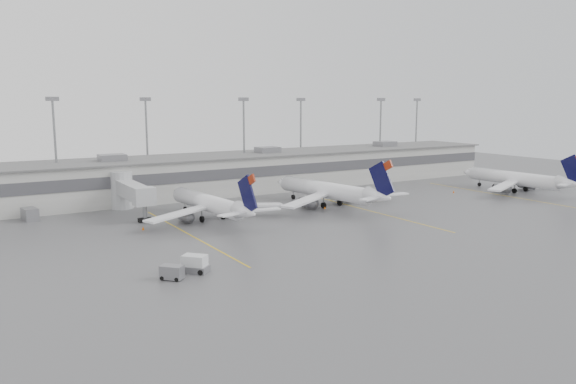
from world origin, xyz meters
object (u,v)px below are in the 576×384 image
jet_mid_left (211,203)px  baggage_tug (195,266)px  jet_far_right (519,179)px  jet_mid_right (330,190)px

jet_mid_left → baggage_tug: jet_mid_left is taller
jet_mid_left → jet_far_right: (69.77, -7.55, 0.11)m
jet_mid_right → jet_mid_left: bearing=170.7°
jet_far_right → baggage_tug: bearing=-169.7°
jet_mid_left → baggage_tug: 29.14m
jet_mid_left → jet_mid_right: bearing=-5.4°
jet_mid_left → jet_far_right: 70.17m
jet_mid_right → baggage_tug: 45.57m
jet_mid_left → jet_mid_right: 24.28m
jet_mid_right → baggage_tug: bearing=-154.5°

